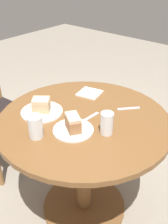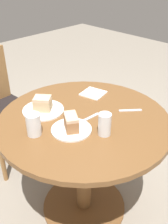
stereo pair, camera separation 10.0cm
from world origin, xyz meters
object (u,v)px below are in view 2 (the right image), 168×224
Objects in this scene: plate_far at (43,110)px; glass_water at (34,126)px; plate_near at (71,129)px; cake_slice_far at (43,103)px; glass_lemonade at (105,125)px; cake_slice_near at (71,122)px.

glass_water reaches higher than plate_far.
plate_near is at bearing -35.23° from glass_water.
cake_slice_far is 1.06× the size of glass_lemonade.
plate_near is 0.20m from glass_water.
glass_water is at bearing 144.77° from cake_slice_near.
glass_lemonade is at bearing -56.25° from cake_slice_near.
plate_far is at bearing 85.88° from plate_near.
cake_slice_near is (-0.02, -0.27, 0.05)m from plate_far.
plate_near is 1.79× the size of glass_water.
glass_water reaches higher than plate_near.
cake_slice_far reaches higher than plate_near.
plate_far is at bearing 41.22° from glass_water.
plate_far is 0.05m from cake_slice_far.
plate_near is at bearing -94.12° from plate_far.
cake_slice_near is 0.18m from glass_lemonade.
cake_slice_far is at bearing 100.74° from glass_lemonade.
plate_far is 0.42m from glass_lemonade.
plate_far is 1.92× the size of cake_slice_far.
cake_slice_near is at bearing 180.00° from plate_near.
glass_lemonade is at bearing -45.22° from glass_water.
cake_slice_far is at bearing 85.88° from plate_near.
cake_slice_far is at bearing 41.22° from glass_water.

